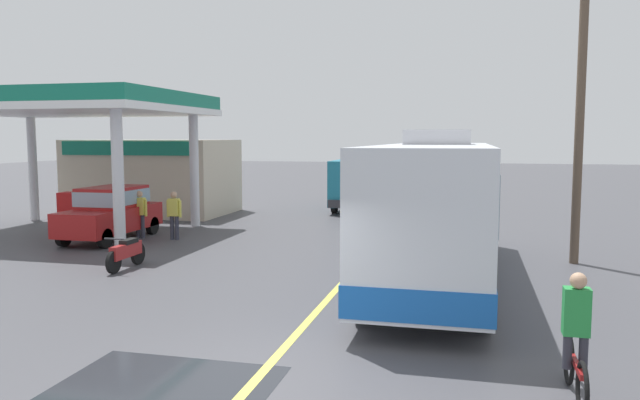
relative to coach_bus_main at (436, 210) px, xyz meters
The scene contains 11 objects.
ground 13.15m from the coach_bus_main, 99.44° to the left, with size 120.00×120.00×0.00m, color #424247.
lane_divider_stripe 8.33m from the coach_bus_main, 105.21° to the left, with size 0.16×50.00×0.01m, color #D8CC4C.
coach_bus_main is the anchor object (origin of this frame).
gas_station_roadside 15.98m from the coach_bus_main, 147.60° to the left, with size 9.10×11.95×5.10m.
car_at_pump 11.66m from the coach_bus_main, 163.20° to the left, with size 1.70×4.20×1.82m.
minibus_opposing_lane 15.21m from the coach_bus_main, 106.97° to the left, with size 2.04×6.13×2.44m.
cyclist_on_shoulder 7.15m from the coach_bus_main, 71.68° to the right, with size 0.34×1.82×1.72m.
motorcycle_parked_forecourt 8.21m from the coach_bus_main, behind, with size 0.55×1.80×0.92m.
pedestrian_near_pump 11.07m from the coach_bus_main, 159.52° to the left, with size 0.55×0.22×1.66m.
pedestrian_by_shop 9.87m from the coach_bus_main, 156.83° to the left, with size 0.55×0.22×1.66m.
utility_pole_roadside 5.40m from the coach_bus_main, 37.71° to the left, with size 1.80×0.24×8.58m.
Camera 1 is at (2.95, -8.12, 3.48)m, focal length 34.51 mm.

